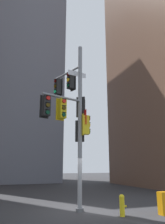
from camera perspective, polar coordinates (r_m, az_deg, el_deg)
The scene contains 5 objects.
ground at distance 11.53m, azimuth -0.73°, elevation -24.52°, with size 120.00×120.00×0.00m, color #2D2D30.
building_mid_block at distance 37.73m, azimuth -17.14°, elevation 7.29°, with size 13.18×13.18×30.81m, color slate.
signal_pole_assembly at distance 11.85m, azimuth -2.70°, elevation 0.39°, with size 2.78×3.19×8.79m.
fire_hydrant at distance 10.56m, azimuth 10.27°, elevation -22.67°, with size 0.33×0.23×0.91m.
newspaper_box at distance 11.31m, azimuth 20.42°, elevation -21.38°, with size 0.45×0.36×0.98m.
Camera 1 is at (-3.78, -10.69, 2.10)m, focal length 35.12 mm.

